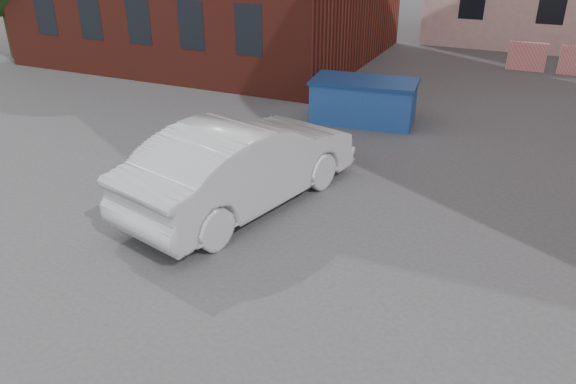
% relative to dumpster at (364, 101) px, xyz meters
% --- Properties ---
extents(ground, '(120.00, 120.00, 0.00)m').
position_rel_dumpster_xyz_m(ground, '(1.11, -7.13, -0.58)').
color(ground, '#38383A').
rests_on(ground, ground).
extents(dumpster, '(2.88, 1.71, 1.15)m').
position_rel_dumpster_xyz_m(dumpster, '(0.00, 0.00, 0.00)').
color(dumpster, '#204A9A').
rests_on(dumpster, ground).
extents(silver_car, '(2.96, 5.36, 1.67)m').
position_rel_dumpster_xyz_m(silver_car, '(-0.60, -5.59, 0.26)').
color(silver_car, '#AFB2B6').
rests_on(silver_car, ground).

